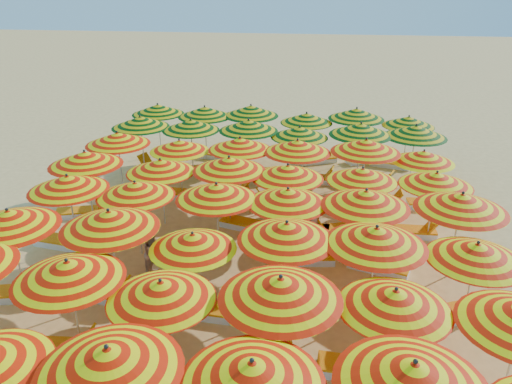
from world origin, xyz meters
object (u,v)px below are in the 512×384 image
at_px(umbrella_7, 68,271).
at_px(umbrella_47, 408,121).
at_px(umbrella_32, 240,144).
at_px(beachgoer_b, 153,253).
at_px(umbrella_4, 413,375).
at_px(lounger_25, 433,204).
at_px(umbrella_35, 423,157).
at_px(umbrella_42, 158,109).
at_px(umbrella_18, 68,183).
at_px(lounger_31, 220,155).
at_px(umbrella_13, 109,220).
at_px(umbrella_45, 307,118).
at_px(umbrella_12, 9,219).
at_px(umbrella_37, 191,125).
at_px(lounger_20, 410,231).
at_px(lounger_13, 63,242).
at_px(umbrella_22, 366,199).
at_px(umbrella_21, 288,197).
at_px(umbrella_41, 416,131).
at_px(lounger_34, 392,163).
at_px(lounger_7, 360,369).
at_px(lounger_18, 301,228).
at_px(umbrella_24, 85,159).
at_px(umbrella_34, 366,146).
at_px(umbrella_9, 280,288).
at_px(lounger_14, 307,257).
at_px(umbrella_20, 216,192).
at_px(umbrella_38, 248,126).
at_px(lounger_24, 378,204).
at_px(lounger_16, 83,212).
at_px(lounger_21, 167,192).
at_px(umbrella_14, 193,242).
at_px(lounger_23, 279,201).
at_px(umbrella_36, 140,122).
at_px(lounger_26, 157,169).
at_px(lounger_30, 371,181).
at_px(umbrella_25, 160,166).
at_px(umbrella_40, 361,129).
at_px(umbrella_19, 135,190).
at_px(lounger_28, 261,172).
at_px(umbrella_10, 395,300).
at_px(umbrella_17, 477,252).
at_px(lounger_10, 214,311).
at_px(umbrella_27, 288,172).
at_px(lounger_9, 100,292).
at_px(lounger_19, 339,230).
at_px(lounger_12, 436,317).
at_px(umbrella_15, 287,232).
at_px(umbrella_39, 299,132).
at_px(umbrella_2, 108,360).
at_px(lounger_5, 58,349).
at_px(umbrella_33, 297,146).
at_px(umbrella_29, 436,179).
at_px(umbrella_30, 117,139).
at_px(umbrella_31, 179,146).
at_px(lounger_27, 179,171).

xyz_separation_m(umbrella_7, umbrella_47, (8.73, 13.04, -0.12)).
bearing_deg(umbrella_32, beachgoer_b, -106.71).
bearing_deg(umbrella_4, lounger_25, 76.71).
relative_size(umbrella_35, umbrella_42, 0.87).
relative_size(umbrella_18, lounger_31, 1.68).
xyz_separation_m(umbrella_13, umbrella_45, (4.40, 10.72, -0.19)).
bearing_deg(umbrella_12, umbrella_37, 75.74).
relative_size(umbrella_32, lounger_20, 1.49).
bearing_deg(lounger_13, umbrella_22, 7.86).
relative_size(umbrella_21, umbrella_41, 1.15).
bearing_deg(lounger_31, lounger_34, 10.32).
xyz_separation_m(lounger_7, lounger_18, (-1.53, 6.21, 0.00)).
distance_m(umbrella_24, umbrella_34, 9.52).
height_order(umbrella_9, lounger_14, umbrella_9).
xyz_separation_m(umbrella_20, umbrella_47, (6.51, 8.66, -0.13)).
relative_size(umbrella_38, lounger_24, 1.75).
height_order(lounger_16, lounger_21, same).
height_order(umbrella_14, lounger_23, umbrella_14).
relative_size(umbrella_36, lounger_26, 1.60).
distance_m(umbrella_18, lounger_30, 11.57).
bearing_deg(umbrella_25, umbrella_40, 33.83).
height_order(umbrella_19, lounger_28, umbrella_19).
relative_size(umbrella_13, umbrella_19, 1.24).
xyz_separation_m(lounger_14, lounger_18, (-0.24, 1.81, 0.00)).
bearing_deg(umbrella_10, umbrella_17, 45.40).
relative_size(umbrella_21, umbrella_42, 0.96).
xyz_separation_m(lounger_10, lounger_14, (2.17, 2.86, 0.00)).
bearing_deg(umbrella_27, lounger_18, 4.68).
xyz_separation_m(lounger_9, lounger_19, (6.29, 4.37, 0.00)).
height_order(umbrella_7, lounger_12, umbrella_7).
bearing_deg(umbrella_42, umbrella_19, -76.30).
height_order(umbrella_15, umbrella_20, umbrella_15).
height_order(umbrella_37, umbrella_39, umbrella_37).
distance_m(umbrella_40, lounger_21, 7.86).
distance_m(umbrella_2, umbrella_34, 12.13).
height_order(lounger_5, lounger_10, same).
xyz_separation_m(umbrella_33, lounger_13, (-6.99, -4.08, -2.08)).
xyz_separation_m(umbrella_20, lounger_10, (0.43, -2.69, -2.03)).
bearing_deg(umbrella_20, lounger_31, 101.02).
distance_m(umbrella_2, beachgoer_b, 6.16).
relative_size(lounger_18, lounger_25, 1.00).
height_order(umbrella_15, umbrella_45, umbrella_15).
bearing_deg(umbrella_40, umbrella_13, -127.07).
bearing_deg(umbrella_22, lounger_24, 78.29).
height_order(umbrella_2, umbrella_29, umbrella_2).
height_order(umbrella_30, lounger_31, umbrella_30).
bearing_deg(umbrella_14, umbrella_24, 136.83).
relative_size(umbrella_31, umbrella_39, 0.91).
distance_m(umbrella_33, lounger_27, 5.90).
bearing_deg(umbrella_33, umbrella_30, 179.36).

